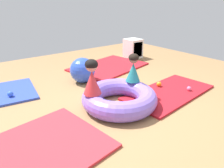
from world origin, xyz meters
name	(u,v)px	position (x,y,z in m)	size (l,w,h in m)	color
ground_plane	(123,104)	(0.00, 0.00, 0.00)	(8.00, 8.00, 0.00)	#9E7549
gym_mat_near_left	(169,92)	(0.97, -0.19, 0.02)	(1.83, 0.89, 0.04)	#B21923
gym_mat_far_left	(33,153)	(-1.62, -0.31, 0.02)	(1.65, 1.27, 0.04)	red
gym_mat_far_right	(109,67)	(1.02, 1.79, 0.02)	(1.86, 1.28, 0.04)	red
inflatable_cushion	(119,98)	(-0.10, -0.01, 0.15)	(1.23, 1.23, 0.31)	#8466E0
child_in_teal	(133,68)	(0.33, 0.13, 0.55)	(0.30, 0.30, 0.49)	teal
child_in_red	(92,77)	(-0.52, 0.12, 0.57)	(0.39, 0.39, 0.54)	red
play_ball_blue	(10,94)	(-1.46, 1.38, 0.09)	(0.10, 0.10, 0.10)	blue
play_ball_pink	(189,89)	(1.30, -0.39, 0.08)	(0.08, 0.08, 0.08)	pink
play_ball_orange	(159,84)	(1.01, 0.09, 0.09)	(0.10, 0.10, 0.10)	orange
exercise_ball_large	(83,70)	(-0.03, 1.30, 0.26)	(0.53, 0.53, 0.53)	blue
storage_cube	(133,49)	(2.18, 2.11, 0.28)	(0.44, 0.44, 0.56)	white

